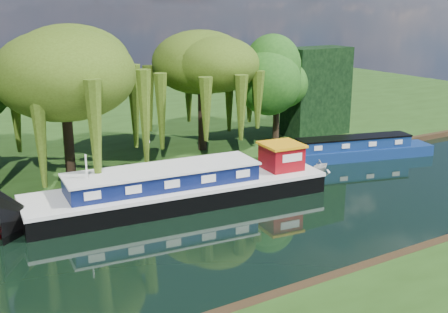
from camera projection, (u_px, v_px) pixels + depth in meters
ground at (216, 230)px, 31.85m from camera, size 120.00×120.00×0.00m
far_bank at (54, 120)px, 59.76m from camera, size 120.00×52.00×0.45m
dutch_barge at (182, 188)px, 35.76m from camera, size 19.75×6.29×4.10m
narrowboat at (353, 150)px, 45.89m from camera, size 13.81×5.81×2.00m
red_dinghy at (17, 232)px, 31.56m from camera, size 3.70×2.96×0.68m
white_cruiser at (320, 171)px, 42.73m from camera, size 2.34×2.16×1.02m
willow_left at (63, 74)px, 37.52m from camera, size 8.42×8.42×10.09m
willow_right at (202, 72)px, 45.42m from camera, size 7.29×7.29×8.88m
tree_far_right at (277, 79)px, 48.13m from camera, size 4.92×4.92×8.05m
conifer_hedge at (316, 91)px, 51.67m from camera, size 6.00×3.00×8.00m
lamppost at (148, 147)px, 40.08m from camera, size 0.36×0.36×2.56m
mooring_posts at (147, 177)px, 38.25m from camera, size 19.16×0.16×1.00m
reeds_near at (406, 242)px, 28.91m from camera, size 33.70×1.50×1.10m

